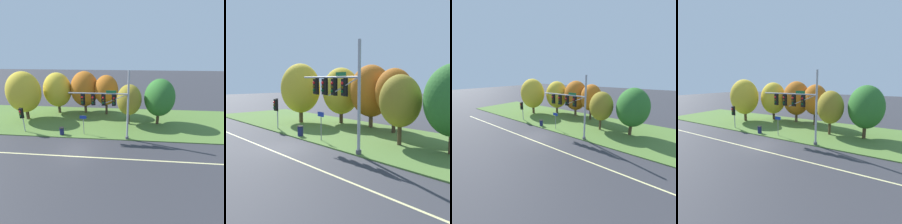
# 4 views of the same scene
# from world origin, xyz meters

# --- Properties ---
(ground_plane) EXTENTS (160.00, 160.00, 0.00)m
(ground_plane) POSITION_xyz_m (0.00, 0.00, 0.00)
(ground_plane) COLOR #333338
(lane_stripe) EXTENTS (36.00, 0.16, 0.01)m
(lane_stripe) POSITION_xyz_m (0.00, -1.20, 0.00)
(lane_stripe) COLOR beige
(lane_stripe) RESTS_ON ground
(grass_verge) EXTENTS (48.00, 11.50, 0.10)m
(grass_verge) POSITION_xyz_m (0.00, 8.25, 0.05)
(grass_verge) COLOR #517533
(grass_verge) RESTS_ON ground
(traffic_signal_mast) EXTENTS (6.76, 0.49, 7.85)m
(traffic_signal_mast) POSITION_xyz_m (3.17, 2.77, 4.42)
(traffic_signal_mast) COLOR #9EA0A5
(traffic_signal_mast) RESTS_ON grass_verge
(pedestrian_signal_near_kerb) EXTENTS (0.46, 0.55, 3.18)m
(pedestrian_signal_near_kerb) POSITION_xyz_m (-7.62, 3.37, 2.41)
(pedestrian_signal_near_kerb) COLOR #9EA0A5
(pedestrian_signal_near_kerb) RESTS_ON grass_verge
(route_sign_post) EXTENTS (0.83, 0.08, 2.47)m
(route_sign_post) POSITION_xyz_m (0.03, 3.50, 1.71)
(route_sign_post) COLOR slate
(route_sign_post) RESTS_ON grass_verge
(tree_nearest_road) EXTENTS (4.69, 4.69, 7.04)m
(tree_nearest_road) POSITION_xyz_m (-9.60, 7.77, 4.20)
(tree_nearest_road) COLOR #4C3823
(tree_nearest_road) RESTS_ON grass_verge
(tree_left_of_mast) EXTENTS (4.36, 4.36, 6.54)m
(tree_left_of_mast) POSITION_xyz_m (-5.94, 11.02, 3.90)
(tree_left_of_mast) COLOR #423021
(tree_left_of_mast) RESTS_ON grass_verge
(tree_behind_signpost) EXTENTS (4.47, 4.47, 6.73)m
(tree_behind_signpost) POSITION_xyz_m (-1.64, 11.51, 4.03)
(tree_behind_signpost) COLOR brown
(tree_behind_signpost) RESTS_ON grass_verge
(tree_mid_verge) EXTENTS (3.71, 3.71, 6.25)m
(tree_mid_verge) POSITION_xyz_m (1.92, 10.91, 4.02)
(tree_mid_verge) COLOR #423021
(tree_mid_verge) RESTS_ON grass_verge
(tree_tall_centre) EXTENTS (3.31, 3.31, 5.58)m
(tree_tall_centre) POSITION_xyz_m (5.45, 7.17, 3.59)
(tree_tall_centre) COLOR #4C3823
(tree_tall_centre) RESTS_ON grass_verge
(trash_bin) EXTENTS (0.56, 0.56, 0.93)m
(trash_bin) POSITION_xyz_m (-2.62, 3.13, 0.57)
(trash_bin) COLOR #191E4C
(trash_bin) RESTS_ON grass_verge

